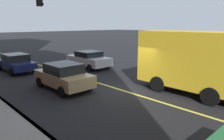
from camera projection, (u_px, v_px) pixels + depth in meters
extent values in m
plane|color=black|center=(124.00, 91.00, 12.42)|extent=(200.00, 200.00, 0.00)
cube|color=slate|center=(26.00, 119.00, 8.56)|extent=(80.00, 0.16, 0.15)
cube|color=#D8CC4C|center=(124.00, 91.00, 12.42)|extent=(80.00, 0.16, 0.01)
cube|color=tan|center=(64.00, 78.00, 12.80)|extent=(4.04, 1.85, 0.69)
cube|color=black|center=(64.00, 68.00, 12.61)|extent=(2.00, 1.70, 0.56)
cylinder|color=black|center=(40.00, 82.00, 13.21)|extent=(0.60, 0.22, 0.60)
cylinder|color=black|center=(65.00, 77.00, 14.42)|extent=(0.60, 0.22, 0.60)
cylinder|color=black|center=(62.00, 92.00, 11.32)|extent=(0.60, 0.22, 0.60)
cylinder|color=black|center=(89.00, 85.00, 12.53)|extent=(0.60, 0.22, 0.60)
cube|color=silver|center=(88.00, 60.00, 19.08)|extent=(4.39, 1.94, 0.69)
cube|color=black|center=(89.00, 54.00, 18.89)|extent=(1.92, 1.78, 0.48)
cylinder|color=black|center=(107.00, 65.00, 18.76)|extent=(0.60, 0.22, 0.60)
cylinder|color=black|center=(90.00, 68.00, 17.49)|extent=(0.60, 0.22, 0.60)
cylinder|color=black|center=(87.00, 61.00, 20.82)|extent=(0.60, 0.22, 0.60)
cylinder|color=black|center=(71.00, 63.00, 19.55)|extent=(0.60, 0.22, 0.60)
cube|color=navy|center=(16.00, 64.00, 17.46)|extent=(4.13, 1.76, 0.59)
cube|color=black|center=(16.00, 57.00, 17.33)|extent=(2.08, 1.62, 0.56)
cylinder|color=black|center=(0.00, 67.00, 17.91)|extent=(0.60, 0.22, 0.60)
cylinder|color=black|center=(21.00, 64.00, 19.07)|extent=(0.60, 0.22, 0.60)
cylinder|color=black|center=(11.00, 72.00, 15.97)|extent=(0.60, 0.22, 0.60)
cylinder|color=black|center=(34.00, 69.00, 17.13)|extent=(0.60, 0.22, 0.60)
cube|color=gold|center=(195.00, 59.00, 11.67)|extent=(5.97, 2.48, 2.98)
cylinder|color=black|center=(179.00, 77.00, 13.84)|extent=(0.90, 0.28, 0.90)
cylinder|color=black|center=(158.00, 84.00, 12.24)|extent=(0.90, 0.28, 0.90)
cylinder|color=black|center=(210.00, 97.00, 10.12)|extent=(0.90, 0.28, 0.90)
sphere|color=black|center=(42.00, 4.00, 13.21)|extent=(0.18, 0.18, 0.18)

